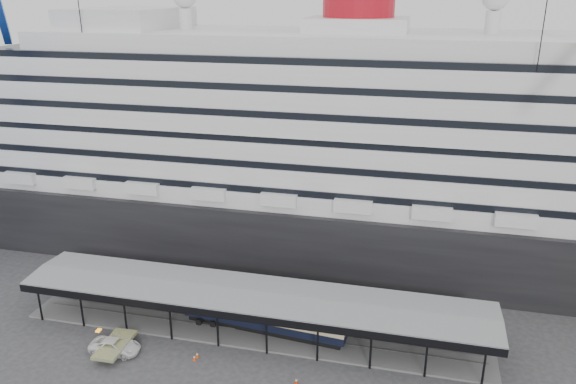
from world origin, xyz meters
name	(u,v)px	position (x,y,z in m)	size (l,w,h in m)	color
ground	(240,354)	(0.00, 0.00, 0.00)	(200.00, 200.00, 0.00)	#333335
cruise_ship	(302,129)	(0.05, 32.00, 18.35)	(130.00, 30.00, 43.90)	black
platform_canopy	(252,312)	(0.00, 5.00, 2.36)	(56.00, 9.18, 5.30)	slate
port_truck	(115,346)	(-13.76, -2.93, 0.79)	(2.63, 5.70, 1.59)	white
pullman_carriage	(264,314)	(1.45, 5.00, 2.41)	(20.17, 4.52, 19.65)	black
traffic_cone_left	(194,358)	(-4.55, -2.20, 0.33)	(0.41, 0.41, 0.67)	#E6430C
traffic_cone_mid	(197,355)	(-4.42, -1.67, 0.35)	(0.47, 0.47, 0.70)	#D1530B
traffic_cone_right	(296,381)	(7.28, -3.45, 0.37)	(0.43, 0.43, 0.75)	red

